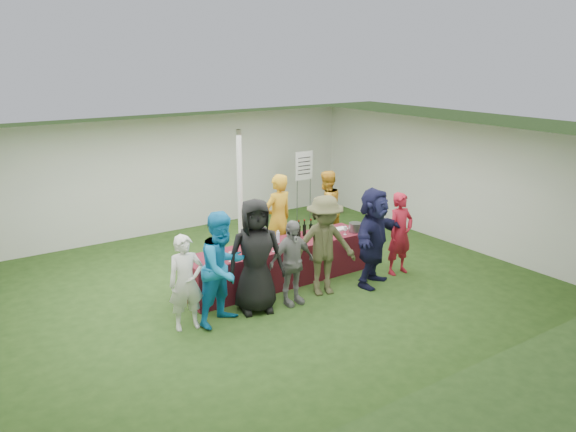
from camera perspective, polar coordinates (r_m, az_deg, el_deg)
ground at (r=10.30m, az=-3.84°, el=-7.24°), size 60.00×60.00×0.00m
tent at (r=11.09m, az=-4.88°, el=1.83°), size 10.00×10.00×10.00m
serving_table at (r=10.36m, az=-0.92°, el=-4.83°), size 3.60×0.80×0.75m
wine_bottles at (r=10.58m, az=1.21°, el=-1.52°), size 0.54×0.12×0.32m
wine_glasses at (r=9.72m, az=-2.52°, el=-3.21°), size 2.87×0.11×0.16m
water_bottle at (r=10.28m, az=-1.02°, el=-2.16°), size 0.07×0.07×0.23m
bar_towel at (r=11.10m, az=5.34°, el=-1.31°), size 0.25×0.18×0.03m
dump_bucket at (r=10.97m, az=6.85°, el=-1.16°), size 0.25×0.25×0.18m
wine_list_sign at (r=13.81m, az=1.63°, el=4.59°), size 0.50×0.03×1.80m
staff_pourer at (r=11.14m, az=-1.02°, el=-0.35°), size 0.73×0.53×1.84m
staff_back at (r=12.36m, az=3.87°, el=0.85°), size 0.84×0.67×1.65m
customer_0 at (r=8.69m, az=-10.32°, el=-6.68°), size 0.59×0.44×1.50m
customer_1 at (r=8.74m, az=-6.61°, el=-5.28°), size 1.05×0.93×1.81m
customer_2 at (r=9.07m, az=-3.30°, el=-4.08°), size 1.06×0.85×1.90m
customer_3 at (r=9.38m, az=0.37°, el=-4.77°), size 0.86×0.36×1.47m
customer_4 at (r=9.73m, az=3.71°, el=-3.03°), size 1.29×0.94×1.78m
customer_5 at (r=10.22m, az=8.69°, el=-2.12°), size 1.76×1.19×1.82m
customer_6 at (r=10.87m, az=11.32°, el=-1.77°), size 0.59×0.39×1.59m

